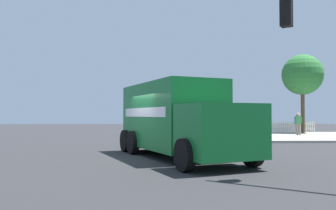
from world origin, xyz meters
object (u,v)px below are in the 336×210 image
object	(u,v)px
delivery_truck	(177,119)
pedestrian_near_corner	(297,122)
shade_tree_near	(302,75)
pedestrian_crossing	(298,122)

from	to	relation	value
delivery_truck	pedestrian_near_corner	world-z (taller)	delivery_truck
pedestrian_near_corner	shade_tree_near	xyz separation A→B (m)	(-0.98, -1.17, 4.16)
delivery_truck	pedestrian_crossing	world-z (taller)	delivery_truck
delivery_truck	shade_tree_near	world-z (taller)	shade_tree_near
pedestrian_near_corner	pedestrian_crossing	world-z (taller)	pedestrian_crossing
pedestrian_near_corner	shade_tree_near	world-z (taller)	shade_tree_near
delivery_truck	pedestrian_near_corner	distance (m)	18.70
delivery_truck	shade_tree_near	distance (m)	20.55
pedestrian_crossing	pedestrian_near_corner	bearing A→B (deg)	-111.01
pedestrian_near_corner	pedestrian_crossing	distance (m)	2.68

